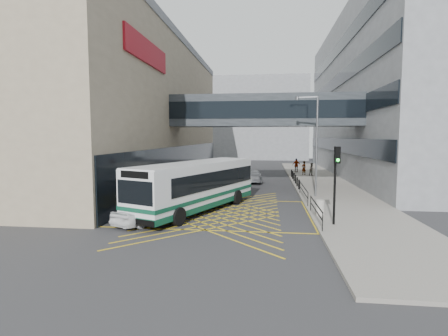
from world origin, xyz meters
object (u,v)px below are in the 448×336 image
at_px(car_dark, 207,176).
at_px(car_silver, 253,176).
at_px(street_lamp, 314,140).
at_px(pedestrian_b, 312,169).
at_px(car_white, 144,211).
at_px(pedestrian_a, 304,168).
at_px(litter_bin, 320,208).
at_px(traffic_light, 336,174).
at_px(bus, 197,185).
at_px(pedestrian_c, 296,165).

bearing_deg(car_dark, car_silver, -149.32).
distance_m(street_lamp, pedestrian_b, 15.97).
height_order(car_white, pedestrian_a, pedestrian_a).
bearing_deg(car_silver, car_dark, 11.07).
xyz_separation_m(litter_bin, pedestrian_b, (2.29, 22.42, 0.32)).
bearing_deg(car_silver, traffic_light, 102.22).
bearing_deg(car_dark, pedestrian_b, -132.27).
height_order(bus, litter_bin, bus).
distance_m(car_dark, litter_bin, 17.89).
bearing_deg(pedestrian_c, pedestrian_a, 96.04).
relative_size(bus, street_lamp, 1.48).
height_order(car_silver, pedestrian_a, pedestrian_a).
bearing_deg(street_lamp, pedestrian_a, 97.04).
relative_size(car_white, litter_bin, 4.88).
bearing_deg(litter_bin, traffic_light, -79.52).
distance_m(car_dark, pedestrian_c, 15.54).
xyz_separation_m(car_dark, pedestrian_c, (10.46, 11.49, 0.30)).
bearing_deg(street_lamp, traffic_light, -80.18).
height_order(pedestrian_b, pedestrian_c, pedestrian_c).
bearing_deg(bus, litter_bin, 14.33).
bearing_deg(pedestrian_a, pedestrian_c, -112.82).
xyz_separation_m(car_silver, litter_bin, (4.83, -16.29, -0.13)).
xyz_separation_m(car_dark, pedestrian_b, (12.03, 7.42, 0.15)).
distance_m(pedestrian_a, pedestrian_c, 3.53).
relative_size(litter_bin, pedestrian_a, 0.53).
height_order(car_silver, litter_bin, car_silver).
relative_size(car_dark, pedestrian_c, 2.71).
bearing_deg(pedestrian_a, car_silver, 14.19).
bearing_deg(pedestrian_b, street_lamp, -121.21).
distance_m(car_silver, litter_bin, 16.99).
height_order(bus, pedestrian_c, bus).
bearing_deg(car_silver, pedestrian_b, -142.79).
xyz_separation_m(bus, car_white, (-2.37, -3.80, -1.04)).
relative_size(traffic_light, pedestrian_a, 2.45).
bearing_deg(litter_bin, pedestrian_b, 84.16).
xyz_separation_m(pedestrian_a, pedestrian_b, (0.94, -0.59, -0.10)).
bearing_deg(street_lamp, bus, -134.74).
bearing_deg(traffic_light, car_dark, 109.14).
height_order(bus, car_dark, bus).
xyz_separation_m(bus, pedestrian_c, (8.65, 25.41, -0.67)).
bearing_deg(car_silver, bus, 74.92).
relative_size(car_white, pedestrian_b, 2.91).
xyz_separation_m(bus, street_lamp, (8.43, 5.93, 2.98)).
bearing_deg(car_white, pedestrian_b, -95.41).
distance_m(litter_bin, pedestrian_a, 23.06).
distance_m(traffic_light, litter_bin, 3.39).
distance_m(traffic_light, pedestrian_c, 28.96).
distance_m(pedestrian_a, pedestrian_b, 1.11).
relative_size(traffic_light, pedestrian_b, 2.76).
bearing_deg(car_dark, pedestrian_a, -128.09).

